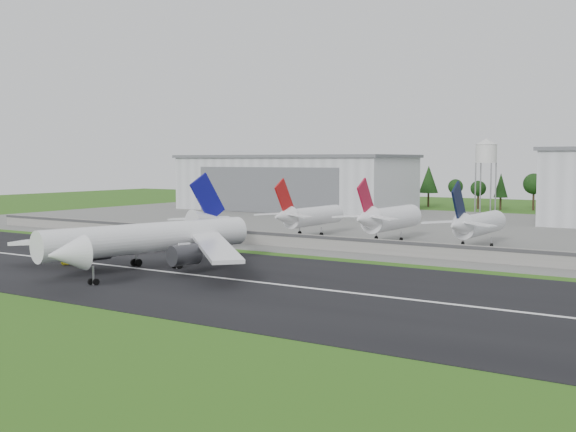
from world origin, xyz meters
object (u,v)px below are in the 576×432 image
Objects in this scene: ground_vehicle at (74,261)px; parked_jet_red_a at (308,216)px; main_airliner at (147,245)px; parked_jet_navy at (475,224)px; parked_jet_red_b at (386,218)px.

ground_vehicle is 0.16× the size of parked_jet_red_a.
main_airliner reaches higher than parked_jet_navy.
parked_jet_red_b is 23.16m from parked_jet_navy.
parked_jet_navy reaches higher than ground_vehicle.
parked_jet_navy is at bearing -62.31° from ground_vehicle.
main_airliner is 1.87× the size of parked_jet_navy.
main_airliner reaches higher than parked_jet_red_b.
parked_jet_navy is (46.66, 0.01, 0.07)m from parked_jet_red_a.
parked_jet_navy is at bearing -0.13° from parked_jet_red_b.
parked_jet_red_a is (11.77, 69.97, 5.12)m from ground_vehicle.
parked_jet_navy is (41.23, 66.95, 1.09)m from main_airliner.
parked_jet_red_a is at bearing -179.84° from parked_jet_red_b.
parked_jet_red_b is 1.00× the size of parked_jet_navy.
parked_jet_red_a is 1.00× the size of parked_jet_navy.
parked_jet_red_b is at bearing -91.22° from main_airliner.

